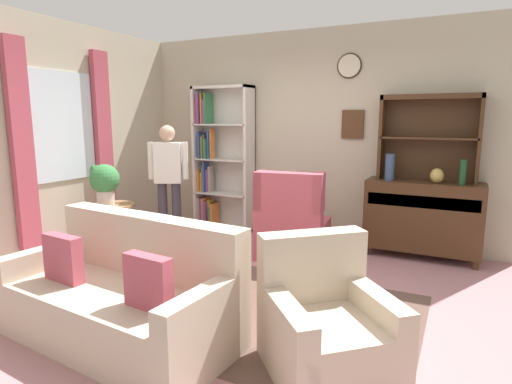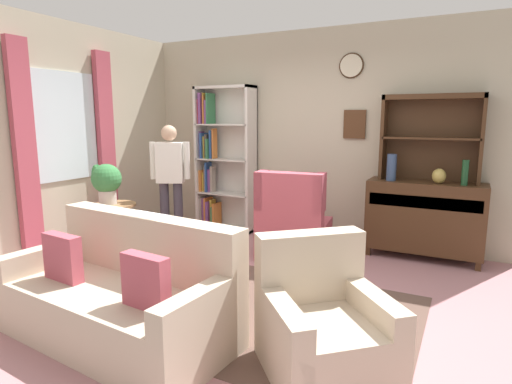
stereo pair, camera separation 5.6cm
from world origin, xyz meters
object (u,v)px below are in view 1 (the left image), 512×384
object	(u,v)px
bottle_wine	(463,172)
person_reading	(169,176)
sideboard	(422,216)
vase_tall	(390,167)
potted_plant_large	(103,181)
couch_floral	(124,299)
book_stack	(177,244)
coffee_table	(183,259)
wingback_chair	(292,226)
armchair_floral	(326,329)
bookshelf	(218,161)
sideboard_hutch	(429,126)
vase_round	(437,176)
plant_stand	(114,222)

from	to	relation	value
bottle_wine	person_reading	distance (m)	3.52
sideboard	vase_tall	distance (m)	0.69
vase_tall	potted_plant_large	size ratio (longest dim) A/B	0.63
vase_tall	couch_floral	bearing A→B (deg)	-116.05
couch_floral	book_stack	world-z (taller)	couch_floral
person_reading	coffee_table	world-z (taller)	person_reading
wingback_chair	couch_floral	bearing A→B (deg)	-100.55
armchair_floral	couch_floral	bearing A→B (deg)	-169.87
bookshelf	sideboard_hutch	distance (m)	2.91
bookshelf	coffee_table	distance (m)	2.53
sideboard_hutch	person_reading	distance (m)	3.26
sideboard	sideboard_hutch	bearing A→B (deg)	90.00
couch_floral	book_stack	xyz separation A→B (m)	(-0.22, 0.95, 0.14)
bookshelf	couch_floral	xyz separation A→B (m)	(1.04, -3.09, -0.71)
sideboard	couch_floral	xyz separation A→B (m)	(-1.82, -3.00, -0.20)
potted_plant_large	coffee_table	bearing A→B (deg)	-21.55
couch_floral	sideboard	bearing A→B (deg)	58.80
sideboard_hutch	couch_floral	xyz separation A→B (m)	(-1.82, -3.11, -1.25)
armchair_floral	vase_round	bearing A→B (deg)	80.23
bookshelf	potted_plant_large	world-z (taller)	bookshelf
person_reading	vase_tall	bearing A→B (deg)	16.54
person_reading	sideboard	bearing A→B (deg)	15.92
vase_round	bottle_wine	distance (m)	0.27
armchair_floral	wingback_chair	world-z (taller)	wingback_chair
book_stack	potted_plant_large	bearing A→B (deg)	159.95
vase_tall	plant_stand	size ratio (longest dim) A/B	0.52
sideboard_hutch	vase_tall	distance (m)	0.65
potted_plant_large	book_stack	bearing A→B (deg)	-20.05
coffee_table	vase_tall	bearing A→B (deg)	54.18
potted_plant_large	book_stack	world-z (taller)	potted_plant_large
bookshelf	book_stack	bearing A→B (deg)	-68.84
book_stack	bookshelf	bearing A→B (deg)	111.16
sideboard_hutch	book_stack	world-z (taller)	sideboard_hutch
vase_round	sideboard	bearing A→B (deg)	152.83
vase_round	couch_floral	bearing A→B (deg)	-123.57
sideboard_hutch	armchair_floral	world-z (taller)	sideboard_hutch
vase_tall	bottle_wine	xyz separation A→B (m)	(0.78, -0.01, -0.02)
potted_plant_large	sideboard_hutch	bearing A→B (deg)	24.75
sideboard	plant_stand	bearing A→B (deg)	-157.03
vase_tall	book_stack	world-z (taller)	vase_tall
sideboard_hutch	coffee_table	xyz separation A→B (m)	(-1.89, -2.27, -1.21)
vase_round	armchair_floral	size ratio (longest dim) A/B	0.16
vase_round	sideboard_hutch	bearing A→B (deg)	126.48
coffee_table	book_stack	bearing A→B (deg)	145.00
plant_stand	book_stack	xyz separation A→B (m)	(1.41, -0.59, 0.08)
sideboard_hutch	wingback_chair	world-z (taller)	sideboard_hutch
sideboard_hutch	potted_plant_large	bearing A→B (deg)	-155.25
armchair_floral	coffee_table	size ratio (longest dim) A/B	1.35
bookshelf	couch_floral	bearing A→B (deg)	-71.32
vase_tall	armchair_floral	world-z (taller)	vase_tall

